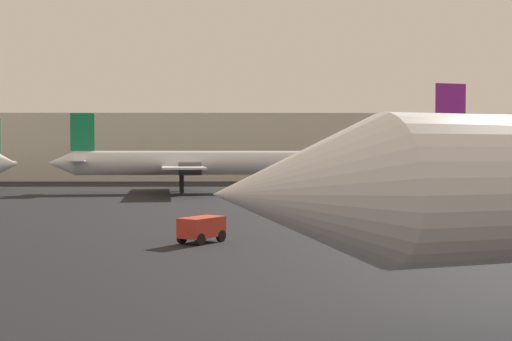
{
  "coord_description": "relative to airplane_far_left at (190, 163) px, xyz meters",
  "views": [
    {
      "loc": [
        2.15,
        -6.93,
        4.55
      ],
      "look_at": [
        2.57,
        50.41,
        3.01
      ],
      "focal_mm": 45.9,
      "sensor_mm": 36.0,
      "label": 1
    }
  ],
  "objects": [
    {
      "name": "terminal_building",
      "position": [
        -8.25,
        42.11,
        2.1
      ],
      "size": [
        81.79,
        26.8,
        10.96
      ],
      "primitive_type": "cube",
      "color": "beige",
      "rests_on": "ground_plane"
    },
    {
      "name": "airplane_far_left",
      "position": [
        0.0,
        0.0,
        0.0
      ],
      "size": [
        32.76,
        22.45,
        9.06
      ],
      "rotation": [
        0.0,
        0.0,
        0.13
      ],
      "color": "silver",
      "rests_on": "ground_plane"
    },
    {
      "name": "baggage_cart",
      "position": [
        4.54,
        -42.67,
        -2.63
      ],
      "size": [
        2.44,
        2.71,
        1.3
      ],
      "rotation": [
        0.0,
        0.0,
        4.1
      ],
      "color": "red",
      "rests_on": "ground_plane"
    }
  ]
}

